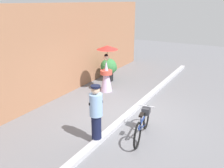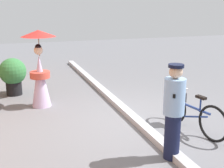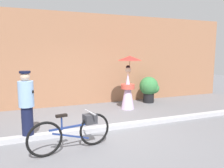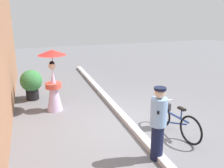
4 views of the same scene
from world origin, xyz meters
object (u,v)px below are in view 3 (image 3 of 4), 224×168
object	(u,v)px
person_with_parasol	(128,82)
potted_plant_by_door	(149,88)
bicycle_near_officer	(75,131)
person_officer	(27,104)

from	to	relation	value
person_with_parasol	potted_plant_by_door	world-z (taller)	person_with_parasol
bicycle_near_officer	potted_plant_by_door	world-z (taller)	potted_plant_by_door
person_officer	person_with_parasol	bearing A→B (deg)	27.20
potted_plant_by_door	bicycle_near_officer	bearing A→B (deg)	-138.66
bicycle_near_officer	potted_plant_by_door	bearing A→B (deg)	41.34
bicycle_near_officer	potted_plant_by_door	distance (m)	5.02
bicycle_near_officer	potted_plant_by_door	size ratio (longest dim) A/B	1.67
bicycle_near_officer	person_with_parasol	size ratio (longest dim) A/B	0.92
potted_plant_by_door	person_with_parasol	bearing A→B (deg)	-153.54
person_officer	person_with_parasol	world-z (taller)	person_with_parasol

